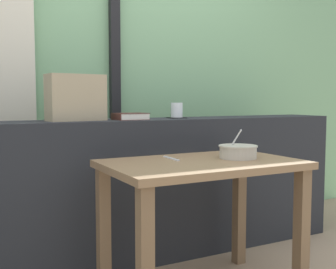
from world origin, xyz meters
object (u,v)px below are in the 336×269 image
(breakfast_table, at_px, (202,186))
(juice_glass, at_px, (177,110))
(coaster_square, at_px, (177,118))
(closed_book, at_px, (130,116))
(fork_utensil, at_px, (171,158))
(throw_pillow, at_px, (76,98))
(soup_bowl, at_px, (238,152))

(breakfast_table, relative_size, juice_glass, 10.09)
(breakfast_table, distance_m, coaster_square, 0.73)
(closed_book, xyz_separation_m, fork_utensil, (0.05, -0.43, -0.20))
(closed_book, xyz_separation_m, throw_pillow, (-0.31, 0.04, 0.11))
(coaster_square, height_order, throw_pillow, throw_pillow)
(juice_glass, xyz_separation_m, throw_pillow, (-0.66, -0.03, 0.08))
(breakfast_table, xyz_separation_m, closed_book, (-0.15, 0.56, 0.33))
(juice_glass, bearing_deg, coaster_square, -90.00)
(soup_bowl, bearing_deg, fork_utensil, 156.39)
(throw_pillow, xyz_separation_m, soup_bowl, (0.68, -0.60, -0.28))
(coaster_square, height_order, fork_utensil, coaster_square)
(juice_glass, xyz_separation_m, closed_book, (-0.35, -0.07, -0.03))
(throw_pillow, bearing_deg, fork_utensil, -52.37)
(coaster_square, bearing_deg, closed_book, -169.21)
(breakfast_table, height_order, coaster_square, coaster_square)
(closed_book, relative_size, soup_bowl, 0.97)
(soup_bowl, bearing_deg, breakfast_table, 178.11)
(throw_pillow, distance_m, fork_utensil, 0.66)
(throw_pillow, bearing_deg, soup_bowl, -41.77)
(coaster_square, height_order, juice_glass, juice_glass)
(closed_book, distance_m, fork_utensil, 0.47)
(coaster_square, bearing_deg, fork_utensil, -121.82)
(breakfast_table, xyz_separation_m, coaster_square, (0.20, 0.63, 0.31))
(closed_book, bearing_deg, coaster_square, 10.79)
(closed_book, bearing_deg, juice_glass, 10.79)
(breakfast_table, relative_size, throw_pillow, 2.98)
(breakfast_table, height_order, fork_utensil, fork_utensil)
(juice_glass, bearing_deg, breakfast_table, -108.08)
(soup_bowl, distance_m, fork_utensil, 0.35)
(coaster_square, relative_size, juice_glass, 1.06)
(throw_pillow, relative_size, fork_utensil, 1.88)
(coaster_square, xyz_separation_m, fork_utensil, (-0.31, -0.49, -0.18))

